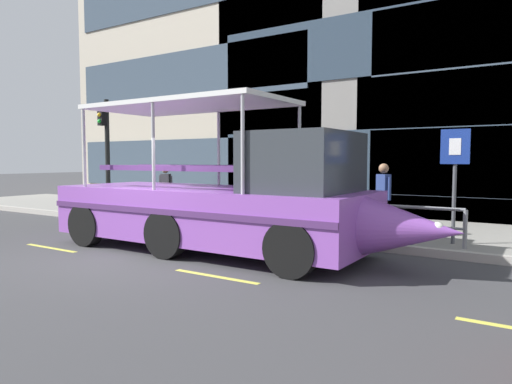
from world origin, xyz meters
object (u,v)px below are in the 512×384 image
at_px(duck_tour_boat, 228,203).
at_px(pedestrian_mid_right, 241,186).
at_px(traffic_light_pole, 106,144).
at_px(parking_sign, 455,166).
at_px(pedestrian_near_stern, 166,186).
at_px(leaned_bicycle, 130,204).
at_px(pedestrian_near_bow, 383,192).
at_px(pedestrian_mid_left, 271,193).

relative_size(duck_tour_boat, pedestrian_mid_right, 5.31).
bearing_deg(traffic_light_pole, pedestrian_mid_right, 14.08).
relative_size(traffic_light_pole, parking_sign, 1.56).
height_order(pedestrian_mid_right, pedestrian_near_stern, pedestrian_mid_right).
relative_size(duck_tour_boat, pedestrian_near_stern, 5.55).
height_order(leaned_bicycle, pedestrian_near_stern, pedestrian_near_stern).
distance_m(parking_sign, pedestrian_near_bow, 1.83).
xyz_separation_m(traffic_light_pole, leaned_bicycle, (1.07, 0.10, -2.02)).
bearing_deg(duck_tour_boat, pedestrian_near_bow, 51.42).
bearing_deg(parking_sign, traffic_light_pole, -179.15).
xyz_separation_m(parking_sign, duck_tour_boat, (-4.15, -2.75, -0.81)).
xyz_separation_m(traffic_light_pole, pedestrian_mid_right, (4.86, 1.22, -1.36)).
relative_size(traffic_light_pole, pedestrian_mid_right, 2.29).
height_order(leaned_bicycle, pedestrian_mid_right, pedestrian_mid_right).
height_order(traffic_light_pole, pedestrian_mid_left, traffic_light_pole).
bearing_deg(pedestrian_mid_left, leaned_bicycle, -175.41).
height_order(duck_tour_boat, pedestrian_near_stern, duck_tour_boat).
bearing_deg(pedestrian_near_stern, parking_sign, -1.23).
distance_m(pedestrian_near_bow, pedestrian_mid_right, 4.79).
bearing_deg(pedestrian_near_bow, pedestrian_mid_left, -179.98).
distance_m(parking_sign, pedestrian_near_stern, 8.84).
xyz_separation_m(parking_sign, pedestrian_near_stern, (-8.81, 0.19, -0.72)).
distance_m(traffic_light_pole, pedestrian_mid_right, 5.19).
bearing_deg(parking_sign, duck_tour_boat, -146.52).
height_order(leaned_bicycle, duck_tour_boat, duck_tour_boat).
distance_m(leaned_bicycle, pedestrian_mid_right, 4.01).
xyz_separation_m(traffic_light_pole, duck_tour_boat, (7.13, -2.58, -1.49)).
relative_size(pedestrian_mid_left, pedestrian_near_stern, 0.93).
bearing_deg(traffic_light_pole, duck_tour_boat, -19.89).
bearing_deg(leaned_bicycle, pedestrian_near_stern, 10.52).
bearing_deg(pedestrian_near_bow, traffic_light_pole, -176.88).
bearing_deg(pedestrian_near_bow, duck_tour_boat, -128.58).
relative_size(parking_sign, pedestrian_near_stern, 1.53).
xyz_separation_m(traffic_light_pole, parking_sign, (11.28, 0.17, -0.68)).
xyz_separation_m(leaned_bicycle, duck_tour_boat, (6.06, -2.67, 0.53)).
bearing_deg(traffic_light_pole, leaned_bicycle, 5.12).
xyz_separation_m(parking_sign, pedestrian_mid_right, (-6.42, 1.05, -0.68)).
height_order(leaned_bicycle, pedestrian_near_bow, pedestrian_near_bow).
bearing_deg(traffic_light_pole, pedestrian_near_stern, 8.20).
bearing_deg(pedestrian_near_bow, leaned_bicycle, -177.13).
bearing_deg(pedestrian_mid_right, parking_sign, -9.31).
bearing_deg(parking_sign, leaned_bicycle, -179.60).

